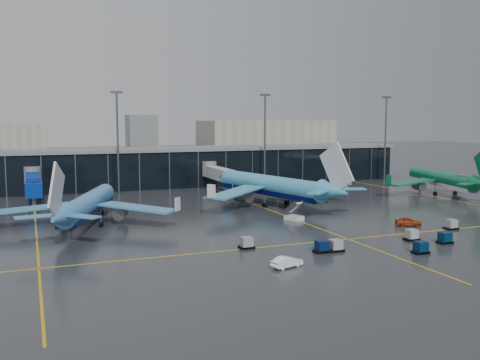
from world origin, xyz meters
name	(u,v)px	position (x,y,z in m)	size (l,w,h in m)	color
ground	(251,226)	(0.00, 0.00, 0.00)	(600.00, 600.00, 0.00)	#282B2D
terminal_pier	(166,166)	(0.00, 62.00, 5.42)	(142.00, 17.00, 10.70)	black
jet_bridges	(33,182)	(-35.00, 42.99, 4.55)	(94.00, 27.50, 7.20)	#595B60
flood_masts	(195,138)	(5.00, 50.00, 13.81)	(203.00, 0.50, 25.50)	#595B60
distant_hangars	(165,134)	(49.94, 270.08, 8.79)	(260.00, 71.00, 22.00)	#B2AD99
taxi_lines	(277,213)	(10.00, 10.61, 0.01)	(220.00, 120.00, 0.02)	gold
airliner_arkefly	(87,192)	(-26.32, 11.51, 5.91)	(33.79, 38.48, 11.83)	#3F8BCF
airliner_klm_near	(270,174)	(12.80, 20.07, 6.79)	(38.79, 44.18, 13.58)	#3EA1CB
airliner_aer_lingus	(442,170)	(60.13, 20.20, 5.93)	(33.90, 38.61, 11.86)	#0C673F
baggage_carts	(379,240)	(12.01, -20.10, 0.76)	(39.52, 13.03, 1.70)	black
mobile_airstair	(294,216)	(9.62, 2.44, 0.77)	(3.22, 3.78, 3.45)	silver
service_van_red	(408,222)	(25.62, -9.92, 0.76)	(1.79, 4.44, 1.51)	#A52E0C
service_van_white	(287,262)	(-6.00, -25.86, 0.72)	(1.52, 4.35, 1.43)	white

